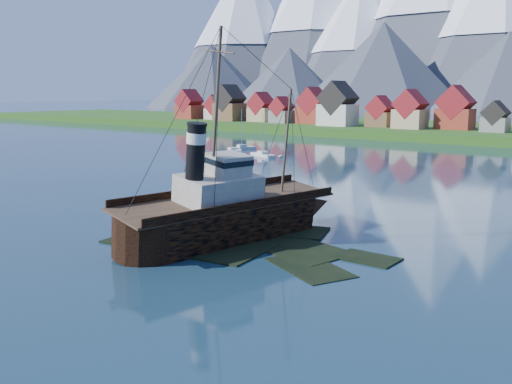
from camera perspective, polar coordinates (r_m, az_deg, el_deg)
The scene contains 6 objects.
ground at distance 62.45m, azimuth -3.48°, elevation -5.28°, with size 1400.00×1400.00×0.00m, color #183244.
shoal at distance 63.01m, azimuth -0.95°, elevation -5.45°, with size 31.71×21.24×1.14m.
town at distance 210.42m, azimuth 17.89°, elevation 7.61°, with size 250.96×16.69×17.30m.
tugboat_wreck at distance 64.99m, azimuth -2.10°, elevation -1.88°, with size 7.13×30.73×24.35m.
sailboat_b at distance 161.91m, azimuth -1.43°, elevation 4.37°, with size 4.63×8.36×11.81m.
sailboat_c at distance 144.73m, azimuth 0.69°, elevation 3.68°, with size 9.11×5.45×11.51m.
Camera 1 is at (40.04, -44.96, 16.62)m, focal length 40.00 mm.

